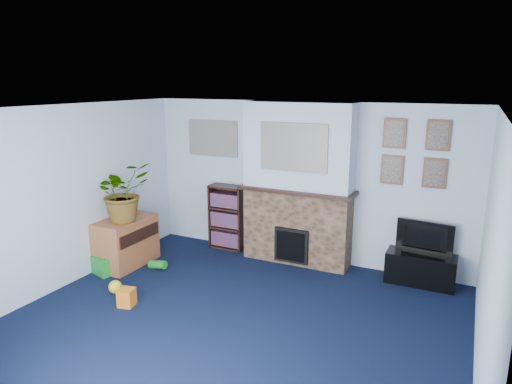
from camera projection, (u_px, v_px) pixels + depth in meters
The scene contains 26 objects.
floor at pixel (232, 323), 5.20m from camera, with size 5.00×4.50×0.01m, color black.
ceiling at pixel (229, 110), 4.63m from camera, with size 5.00×4.50×0.01m, color white.
wall_back at pixel (303, 182), 6.88m from camera, with size 5.00×0.04×2.40m, color silver.
wall_front at pixel (63, 317), 2.95m from camera, with size 5.00×0.04×2.40m, color silver.
wall_left at pixel (64, 197), 5.97m from camera, with size 0.04×4.50×2.40m, color silver.
wall_right at pixel (489, 261), 3.86m from camera, with size 0.04×4.50×2.40m, color silver.
chimney_breast at pixel (298, 186), 6.71m from camera, with size 1.72×0.50×2.40m.
collage_main at pixel (293, 147), 6.38m from camera, with size 1.00×0.03×0.68m, color gray.
collage_left at pixel (213, 138), 7.39m from camera, with size 0.90×0.03×0.58m, color gray.
portrait_tl at pixel (395, 133), 6.13m from camera, with size 0.30×0.03×0.40m, color brown.
portrait_tr at pixel (438, 135), 5.90m from camera, with size 0.30×0.03×0.40m, color brown.
portrait_bl at pixel (392, 170), 6.25m from camera, with size 0.30×0.03×0.40m, color brown.
portrait_br at pixel (435, 173), 6.01m from camera, with size 0.30×0.03×0.40m, color brown.
tv_stand at pixel (420, 268), 6.16m from camera, with size 0.90×0.38×0.43m, color black.
television at pixel (423, 238), 6.08m from camera, with size 0.75×0.10×0.43m, color black.
bookshelf at pixel (228, 218), 7.44m from camera, with size 0.58×0.28×1.05m.
sideboard at pixel (126, 242), 6.78m from camera, with size 0.51×0.92×0.72m, color #985630.
potted_plant at pixel (123, 192), 6.53m from camera, with size 0.76×0.66×0.85m, color #26661E.
mantel_clock at pixel (289, 183), 6.71m from camera, with size 0.11×0.06×0.15m, color gold.
mantel_candle at pixel (318, 186), 6.52m from camera, with size 0.05×0.05×0.15m, color #B2BFC6.
mantel_teddy at pixel (263, 181), 6.90m from camera, with size 0.13×0.13×0.13m, color slate.
mantel_can at pixel (346, 190), 6.35m from camera, with size 0.06×0.06×0.13m, color orange.
green_crate at pixel (105, 264), 6.51m from camera, with size 0.32×0.26×0.26m, color #198C26.
toy_ball at pixel (115, 287), 5.91m from camera, with size 0.17×0.17×0.17m, color yellow.
toy_block at pixel (127, 297), 5.57m from camera, with size 0.18×0.18×0.22m, color orange.
toy_tube at pixel (158, 265), 6.67m from camera, with size 0.13×0.13×0.27m, color #198C26.
Camera 1 is at (2.29, -4.11, 2.69)m, focal length 32.00 mm.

